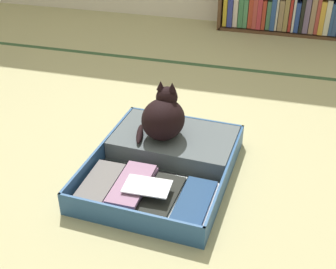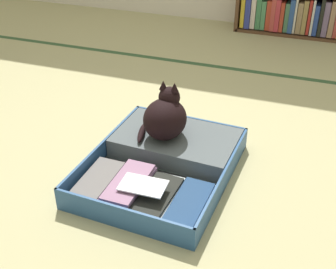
{
  "view_description": "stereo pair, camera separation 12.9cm",
  "coord_description": "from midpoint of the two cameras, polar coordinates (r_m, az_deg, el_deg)",
  "views": [
    {
      "loc": [
        0.52,
        -1.76,
        1.34
      ],
      "look_at": [
        0.03,
        -0.02,
        0.21
      ],
      "focal_mm": 47.78,
      "sensor_mm": 36.0,
      "label": 1
    },
    {
      "loc": [
        0.65,
        -1.72,
        1.34
      ],
      "look_at": [
        0.03,
        -0.02,
        0.21
      ],
      "focal_mm": 47.78,
      "sensor_mm": 36.0,
      "label": 2
    }
  ],
  "objects": [
    {
      "name": "ground_plane",
      "position": [
        2.27,
        -2.34,
        -4.14
      ],
      "size": [
        10.0,
        10.0,
        0.0
      ],
      "primitive_type": "plane",
      "color": "tan"
    },
    {
      "name": "tatami_border",
      "position": [
        3.39,
        4.52,
        8.68
      ],
      "size": [
        4.8,
        0.05,
        0.0
      ],
      "color": "#335331",
      "rests_on": "ground_plane"
    },
    {
      "name": "open_suitcase",
      "position": [
        2.23,
        -2.08,
        -3.3
      ],
      "size": [
        0.69,
        0.85,
        0.12
      ],
      "color": "#285083",
      "rests_on": "ground_plane"
    },
    {
      "name": "black_cat",
      "position": [
        2.24,
        -2.19,
        2.19
      ],
      "size": [
        0.27,
        0.26,
        0.29
      ],
      "color": "black",
      "rests_on": "open_suitcase"
    }
  ]
}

